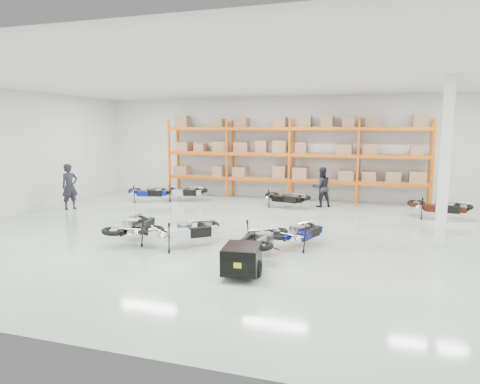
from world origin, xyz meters
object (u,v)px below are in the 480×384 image
(person_back, at_px, (321,187))
(moto_back_b, at_px, (184,189))
(trailer, at_px, (242,259))
(moto_black_far_left, at_px, (133,222))
(moto_back_a, at_px, (149,189))
(moto_back_d, at_px, (439,203))
(person_left, at_px, (70,187))
(moto_back_c, at_px, (285,195))
(moto_blue_centre, at_px, (299,229))
(moto_touring_right, at_px, (261,234))
(moto_silver_left, at_px, (183,226))

(person_back, bearing_deg, moto_back_b, -25.92)
(trailer, bearing_deg, moto_black_far_left, 147.11)
(moto_back_a, height_order, moto_back_d, moto_back_d)
(moto_black_far_left, bearing_deg, moto_back_a, -70.01)
(trailer, bearing_deg, person_left, 141.81)
(moto_back_c, xyz_separation_m, person_left, (-7.92, -2.82, 0.37))
(moto_blue_centre, distance_m, person_back, 6.06)
(moto_blue_centre, distance_m, moto_back_c, 5.65)
(moto_back_b, relative_size, person_back, 1.08)
(person_left, relative_size, person_back, 1.11)
(moto_touring_right, relative_size, person_left, 0.99)
(person_left, bearing_deg, moto_silver_left, -94.37)
(trailer, xyz_separation_m, person_back, (0.64, 8.71, 0.41))
(trailer, distance_m, moto_back_c, 8.15)
(moto_blue_centre, relative_size, person_back, 1.02)
(moto_back_c, bearing_deg, moto_black_far_left, 170.74)
(moto_back_b, height_order, person_back, person_back)
(moto_blue_centre, height_order, person_back, person_back)
(moto_back_c, bearing_deg, person_left, 126.12)
(moto_silver_left, xyz_separation_m, person_back, (2.81, 6.96, 0.23))
(moto_back_c, bearing_deg, trailer, -158.51)
(moto_silver_left, distance_m, person_back, 7.51)
(moto_blue_centre, distance_m, trailer, 2.78)
(moto_silver_left, distance_m, moto_black_far_left, 1.57)
(moto_back_b, bearing_deg, moto_touring_right, -150.62)
(moto_black_far_left, bearing_deg, person_left, -40.77)
(moto_blue_centre, xyz_separation_m, moto_silver_left, (-2.95, -0.91, 0.07))
(moto_black_far_left, distance_m, moto_back_c, 6.97)
(moto_touring_right, xyz_separation_m, person_left, (-8.62, 3.70, 0.35))
(moto_back_b, bearing_deg, moto_back_d, -102.50)
(moto_touring_right, xyz_separation_m, moto_back_a, (-6.56, 6.17, -0.01))
(moto_blue_centre, distance_m, moto_back_a, 8.94)
(moto_back_a, bearing_deg, moto_back_b, -75.30)
(moto_blue_centre, relative_size, moto_silver_left, 0.87)
(moto_blue_centre, bearing_deg, moto_touring_right, 76.95)
(trailer, xyz_separation_m, moto_back_b, (-5.23, 8.40, 0.14))
(moto_back_d, height_order, person_left, person_left)
(moto_back_c, relative_size, person_left, 0.96)
(moto_blue_centre, height_order, moto_silver_left, moto_silver_left)
(moto_blue_centre, height_order, moto_back_d, moto_back_d)
(moto_silver_left, relative_size, moto_back_a, 1.06)
(moto_back_a, bearing_deg, person_left, 129.52)
(moto_touring_right, bearing_deg, moto_back_d, 53.19)
(moto_touring_right, distance_m, person_back, 7.15)
(moto_silver_left, relative_size, moto_back_b, 1.07)
(person_left, height_order, person_back, person_left)
(moto_back_a, height_order, person_back, person_back)
(trailer, bearing_deg, moto_back_c, 88.33)
(moto_back_a, distance_m, person_left, 3.24)
(moto_touring_right, bearing_deg, person_left, 158.60)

